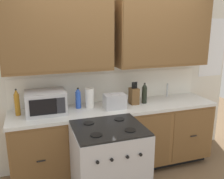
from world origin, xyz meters
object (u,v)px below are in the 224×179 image
stove_range (109,166)px  bottle_amber (17,103)px  microwave (46,102)px  knife_block (134,96)px  toaster (115,101)px  paper_towel_roll (90,98)px  bottle_blue (78,98)px  bottle_dark (144,93)px

stove_range → bottle_amber: (-0.92, 0.71, 0.62)m
microwave → knife_block: 1.18m
toaster → microwave: bearing=173.6°
microwave → knife_block: (1.17, 0.00, -0.02)m
stove_range → paper_towel_roll: 0.93m
stove_range → bottle_amber: 1.32m
stove_range → toaster: toaster is taller
toaster → bottle_blue: bottle_blue is taller
microwave → bottle_dark: bottle_dark is taller
stove_range → bottle_dark: 1.15m
stove_range → bottle_blue: bottle_blue is taller
knife_block → bottle_blue: bearing=174.9°
microwave → bottle_amber: size_ratio=1.47×
bottle_dark → bottle_amber: 1.66m
microwave → bottle_dark: bearing=-0.6°
bottle_amber → microwave: bearing=-6.4°
knife_block → bottle_dark: size_ratio=1.08×
stove_range → knife_block: knife_block is taller
bottle_amber → paper_towel_roll: bearing=0.4°
stove_range → toaster: (0.27, 0.57, 0.56)m
bottle_dark → bottle_blue: 0.91m
knife_block → paper_towel_roll: size_ratio=1.19×
bottle_dark → bottle_amber: bearing=178.3°
stove_range → paper_towel_roll: bearing=92.5°
bottle_amber → bottle_dark: bearing=-1.7°
bottle_blue → toaster: bearing=-20.2°
paper_towel_roll → microwave: bearing=-175.6°
knife_block → bottle_blue: knife_block is taller
toaster → stove_range: bearing=-115.0°
paper_towel_roll → bottle_amber: bearing=-179.6°
toaster → bottle_blue: 0.48m
microwave → paper_towel_roll: bearing=4.4°
paper_towel_roll → bottle_dark: (0.76, -0.06, 0.01)m
paper_towel_roll → bottle_amber: (-0.89, -0.01, 0.03)m
bottle_amber → bottle_blue: (0.74, 0.03, -0.03)m
knife_block → bottle_dark: 0.15m
microwave → paper_towel_roll: 0.56m
stove_range → toaster: bearing=65.0°
bottle_amber → bottle_blue: size_ratio=1.19×
stove_range → microwave: microwave is taller
paper_towel_roll → toaster: bearing=-25.1°
bottle_amber → bottle_blue: 0.74m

